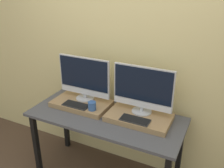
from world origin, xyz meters
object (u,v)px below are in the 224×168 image
(monitor_left, at_px, (84,78))
(mug, at_px, (92,106))
(keyboard_right, at_px, (135,120))
(monitor_right, at_px, (143,89))
(keyboard_left, at_px, (76,105))

(monitor_left, height_order, mug, monitor_left)
(mug, xyz_separation_m, keyboard_right, (0.46, 0.00, -0.04))
(mug, bearing_deg, monitor_left, 137.26)
(monitor_left, relative_size, monitor_right, 1.00)
(mug, distance_m, monitor_right, 0.53)
(monitor_left, distance_m, keyboard_left, 0.30)
(mug, bearing_deg, monitor_right, 21.36)
(monitor_right, distance_m, keyboard_right, 0.30)
(mug, height_order, monitor_right, monitor_right)
(keyboard_right, bearing_deg, monitor_left, 164.63)
(keyboard_left, distance_m, monitor_right, 0.72)
(monitor_left, distance_m, mug, 0.33)
(keyboard_left, height_order, keyboard_right, same)
(keyboard_left, distance_m, mug, 0.20)
(monitor_right, bearing_deg, keyboard_left, -164.63)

